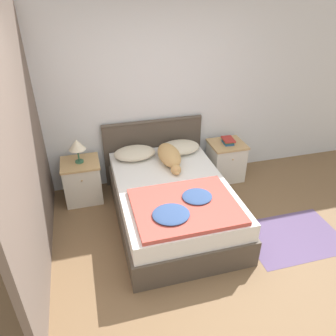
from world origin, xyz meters
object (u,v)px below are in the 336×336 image
Objects in this scene: pillow_right at (180,147)px; table_lamp at (77,145)px; nightstand_left at (82,181)px; bed at (172,202)px; nightstand_right at (226,160)px; pillow_left at (135,153)px; dog at (170,156)px; book_stack at (228,141)px.

pillow_right is 1.72× the size of table_lamp.
nightstand_left is 1.78× the size of table_lamp.
bed is 3.43× the size of nightstand_right.
nightstand_left is 1.41m from pillow_right.
dog reaches higher than pillow_left.
bed is at bearing -66.77° from pillow_left.
nightstand_left is 0.81m from pillow_left.
pillow_left is at bearing -179.20° from nightstand_right.
dog is 2.43× the size of table_lamp.
nightstand_right is (2.11, 0.00, 0.00)m from nightstand_left.
pillow_left is 0.49m from dog.
pillow_right is (-0.73, -0.02, 0.33)m from nightstand_right.
pillow_right is 0.71× the size of dog.
nightstand_left is 1.03× the size of pillow_left.
table_lamp is at bearing 179.11° from pillow_right.
bed is 2.51× the size of dog.
pillow_right is 0.74m from book_stack.
nightstand_left is 0.73× the size of dog.
pillow_left is 0.71× the size of dog.
pillow_left reaches higher than bed.
nightstand_left is at bearing -90.00° from table_lamp.
pillow_right is (0.32, 0.74, 0.35)m from bed.
nightstand_left is 2.48× the size of book_stack.
nightstand_right is 1.03× the size of pillow_right.
table_lamp is at bearing 90.00° from nightstand_left.
bed is 1.30m from nightstand_right.
nightstand_right reaches higher than bed.
table_lamp is at bearing 179.94° from nightstand_right.
nightstand_left is at bearing 144.06° from bed.
nightstand_right is 1.05m from dog.
table_lamp reaches higher than nightstand_left.
bed is 0.88m from pillow_left.
dog is at bearing -131.53° from pillow_right.
pillow_left reaches higher than nightstand_right.
nightstand_right is 1.03× the size of pillow_left.
book_stack is 0.72× the size of table_lamp.
table_lamp is at bearing 143.97° from bed.
pillow_left is 0.76m from table_lamp.
book_stack is 2.12m from table_lamp.
bed is 3.43× the size of nightstand_left.
pillow_right is at bearing -178.51° from nightstand_right.
pillow_left reaches higher than book_stack.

